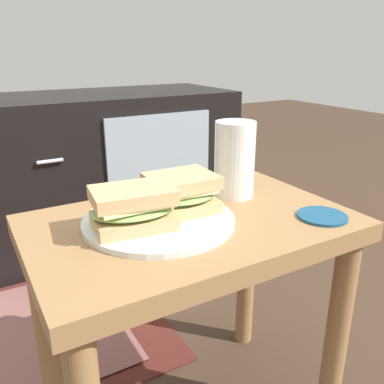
{
  "coord_description": "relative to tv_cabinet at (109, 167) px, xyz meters",
  "views": [
    {
      "loc": [
        -0.33,
        -0.57,
        0.75
      ],
      "look_at": [
        0.0,
        0.0,
        0.51
      ],
      "focal_mm": 38.13,
      "sensor_mm": 36.0,
      "label": 1
    }
  ],
  "objects": [
    {
      "name": "side_table",
      "position": [
        -0.17,
        -0.95,
        0.08
      ],
      "size": [
        0.56,
        0.36,
        0.46
      ],
      "color": "olive",
      "rests_on": "ground"
    },
    {
      "name": "tv_cabinet",
      "position": [
        0.0,
        0.0,
        0.0
      ],
      "size": [
        0.96,
        0.46,
        0.58
      ],
      "color": "black",
      "rests_on": "ground"
    },
    {
      "name": "plate",
      "position": [
        -0.23,
        -0.94,
        0.17
      ],
      "size": [
        0.26,
        0.26,
        0.01
      ],
      "primitive_type": "cylinder",
      "color": "silver",
      "rests_on": "side_table"
    },
    {
      "name": "sandwich_front",
      "position": [
        -0.28,
        -0.95,
        0.21
      ],
      "size": [
        0.15,
        0.11,
        0.07
      ],
      "color": "tan",
      "rests_on": "plate"
    },
    {
      "name": "sandwich_back",
      "position": [
        -0.18,
        -0.93,
        0.21
      ],
      "size": [
        0.13,
        0.11,
        0.07
      ],
      "color": "tan",
      "rests_on": "plate"
    },
    {
      "name": "beer_glass",
      "position": [
        -0.03,
        -0.89,
        0.24
      ],
      "size": [
        0.08,
        0.08,
        0.15
      ],
      "color": "silver",
      "rests_on": "side_table"
    },
    {
      "name": "coaster",
      "position": [
        0.03,
        -1.06,
        0.17
      ],
      "size": [
        0.09,
        0.09,
        0.01
      ],
      "primitive_type": "cylinder",
      "color": "navy",
      "rests_on": "side_table"
    }
  ]
}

